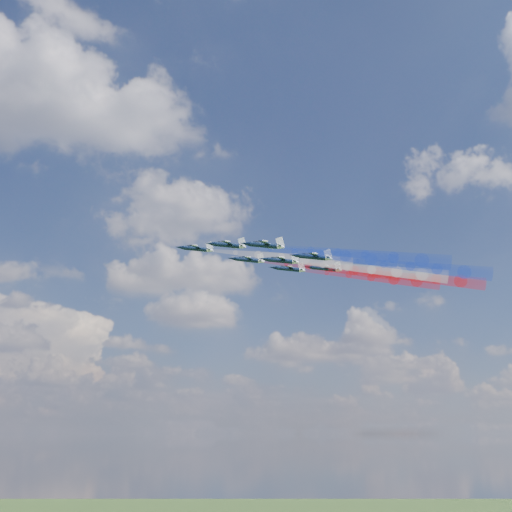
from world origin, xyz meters
name	(u,v)px	position (x,y,z in m)	size (l,w,h in m)	color
jet_lead	(196,249)	(-1.39, 1.82, 144.34)	(8.43, 10.54, 2.81)	black
trail_lead	(281,257)	(19.12, -7.44, 141.15)	(3.51, 36.15, 3.51)	white
jet_inner_left	(227,245)	(4.23, -10.81, 142.17)	(8.43, 10.54, 2.81)	black
trail_inner_left	(320,254)	(24.74, -20.07, 138.97)	(3.51, 36.15, 3.51)	blue
jet_inner_right	(247,260)	(13.37, 4.90, 143.18)	(8.43, 10.54, 2.81)	black
trail_inner_right	(331,268)	(33.88, -4.36, 139.98)	(3.51, 36.15, 3.51)	red
jet_outer_left	(264,245)	(9.69, -24.25, 138.73)	(8.43, 10.54, 2.81)	black
trail_outer_left	(366,255)	(30.20, -33.51, 135.53)	(3.51, 36.15, 3.51)	blue
jet_center_third	(281,261)	(18.47, -8.76, 139.79)	(8.43, 10.54, 2.81)	black
trail_center_third	(372,269)	(38.98, -18.02, 136.59)	(3.51, 36.15, 3.51)	white
jet_outer_right	(288,269)	(25.58, 6.52, 141.87)	(8.43, 10.54, 2.81)	black
trail_outer_right	(371,277)	(46.09, -2.74, 138.67)	(3.51, 36.15, 3.51)	red
jet_rear_left	(313,257)	(23.18, -19.26, 138.28)	(8.43, 10.54, 2.81)	black
trail_rear_left	(410,266)	(43.69, -28.52, 135.08)	(3.51, 36.15, 3.51)	blue
jet_rear_right	(324,268)	(32.08, -3.93, 139.88)	(8.43, 10.54, 2.81)	black
trail_rear_right	(412,277)	(52.59, -13.19, 136.69)	(3.51, 36.15, 3.51)	red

